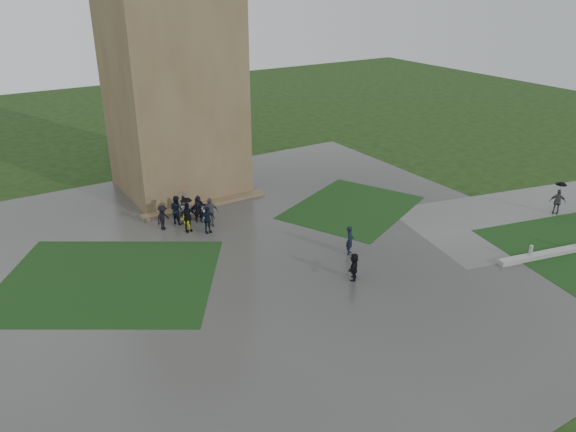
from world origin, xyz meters
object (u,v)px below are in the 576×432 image
bench (193,212)px  pedestrian_path (558,198)px  tower (171,65)px  pedestrian_near (354,266)px  pedestrian_mid (350,240)px

bench → pedestrian_path: bearing=-17.0°
tower → pedestrian_near: 19.76m
pedestrian_near → pedestrian_path: 16.89m
tower → pedestrian_near: tower is taller
pedestrian_mid → pedestrian_path: size_ratio=0.76×
pedestrian_path → pedestrian_near: bearing=179.1°
tower → pedestrian_mid: 17.85m
bench → pedestrian_near: size_ratio=1.06×
tower → pedestrian_near: bearing=-82.0°
tower → bench: size_ratio=11.28×
bench → pedestrian_mid: 10.98m
bench → pedestrian_mid: (5.61, -9.44, 0.40)m
bench → pedestrian_path: 24.16m
pedestrian_mid → pedestrian_near: (-1.61, -2.44, -0.11)m
pedestrian_mid → pedestrian_path: (15.27, -2.71, 0.26)m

